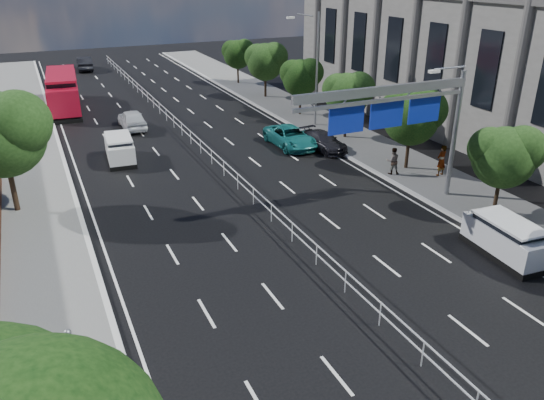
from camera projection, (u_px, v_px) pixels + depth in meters
ground at (406, 351)px, 18.38m from camera, size 160.00×160.00×0.00m
median_fence at (204, 149)px, 36.83m from camera, size 0.05×85.00×1.02m
toilet_sign at (56, 381)px, 12.99m from camera, size 1.62×0.18×4.34m
overhead_gantry at (401, 108)px, 27.01m from camera, size 10.24×0.38×7.45m
streetlight_far at (314, 62)px, 41.84m from camera, size 2.78×2.40×9.00m
civic_hall at (480, 45)px, 43.15m from camera, size 14.40×36.00×14.35m
near_tree_back at (2, 130)px, 26.85m from camera, size 4.84×4.51×6.69m
far_tree_c at (505, 154)px, 27.07m from camera, size 3.52×3.28×4.94m
far_tree_d at (412, 114)px, 33.19m from camera, size 3.85×3.59×5.34m
far_tree_e at (348, 93)px, 39.46m from camera, size 3.63×3.38×5.13m
far_tree_f at (301, 76)px, 45.71m from camera, size 3.52×3.28×5.02m
far_tree_g at (266, 60)px, 51.83m from camera, size 3.96×3.69×5.45m
far_tree_h at (238, 53)px, 58.19m from camera, size 3.41×3.18×4.91m
white_minivan at (120, 149)px, 35.91m from camera, size 2.04×4.13×1.74m
red_bus at (63, 90)px, 48.64m from camera, size 3.48×11.23×3.31m
near_car_silver at (132, 119)px, 43.05m from camera, size 1.87×4.57×1.55m
near_car_dark at (85, 63)px, 67.01m from camera, size 2.06×5.16×1.67m
silver_minivan at (507, 239)px, 24.14m from camera, size 2.11×4.32×1.74m
parked_car_teal at (290, 137)px, 38.82m from camera, size 2.46×5.24×1.45m
parked_car_dark at (323, 141)px, 38.19m from camera, size 2.35×4.59×1.27m
pedestrian_a at (441, 160)px, 32.97m from camera, size 0.79×0.60×1.97m
pedestrian_b at (393, 161)px, 33.27m from camera, size 1.00×0.88×1.72m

